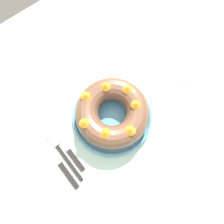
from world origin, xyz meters
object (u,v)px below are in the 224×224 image
cake_knife (69,151)px  napkin (167,74)px  serving_knife (61,164)px  fork (62,152)px  bundt_cake (112,112)px  serving_dish (112,116)px

cake_knife → napkin: cake_knife is taller
napkin → serving_knife: bearing=-177.6°
serving_knife → fork: bearing=50.7°
serving_knife → napkin: size_ratio=1.48×
bundt_cake → napkin: bundt_cake is taller
fork → cake_knife: cake_knife is taller
serving_dish → cake_knife: 0.19m
napkin → serving_dish: bearing=-179.7°
bundt_cake → cake_knife: bearing=-179.6°
bundt_cake → serving_knife: bearing=-175.1°
fork → serving_knife: size_ratio=0.92×
serving_dish → napkin: bearing=0.3°
fork → serving_knife: (-0.03, -0.03, -0.00)m
bundt_cake → fork: bearing=177.1°
bundt_cake → cake_knife: (-0.19, -0.00, -0.06)m
serving_dish → cake_knife: (-0.19, -0.00, -0.01)m
napkin → bundt_cake: bearing=-179.7°
fork → bundt_cake: bearing=1.4°
bundt_cake → serving_dish: bearing=-23.4°
cake_knife → napkin: bearing=5.8°
serving_knife → cake_knife: 0.05m
bundt_cake → cake_knife: bundt_cake is taller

